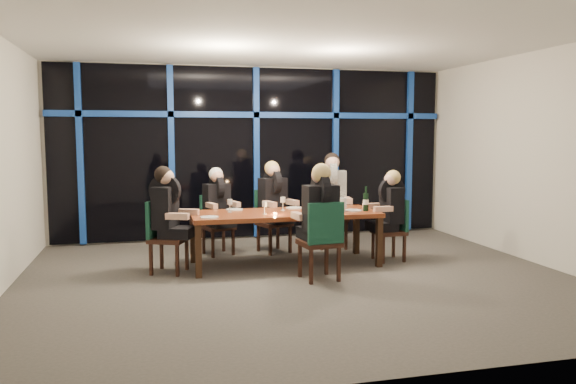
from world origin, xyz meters
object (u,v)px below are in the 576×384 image
dining_table (285,217)px  diner_end_right (390,202)px  chair_far_mid (271,217)px  chair_end_left (163,232)px  chair_far_right (331,211)px  diner_end_left (168,204)px  wine_bottle (366,201)px  chair_near_mid (322,237)px  chair_end_right (394,226)px  diner_near_mid (319,204)px  diner_far_left (218,198)px  chair_far_left (216,221)px  diner_far_right (332,186)px  diner_far_mid (274,193)px  water_pitcher (342,205)px

dining_table → diner_end_right: bearing=-4.2°
chair_far_mid → chair_end_left: bearing=-169.1°
chair_far_right → diner_end_left: (-2.64, -1.13, 0.34)m
wine_bottle → chair_near_mid: bearing=-138.7°
diner_end_left → diner_end_right: 3.13m
dining_table → chair_end_right: bearing=-3.9°
chair_far_right → chair_end_left: chair_far_right is taller
chair_near_mid → diner_near_mid: bearing=-90.0°
diner_far_left → diner_end_left: (-0.77, -0.96, 0.06)m
chair_far_left → diner_far_right: 1.94m
chair_near_mid → diner_end_left: diner_end_left is taller
dining_table → diner_far_mid: bearing=87.4°
chair_far_right → diner_far_left: (-1.87, -0.17, 0.28)m
diner_far_left → diner_far_mid: bearing=-20.2°
chair_end_left → diner_end_left: (0.08, -0.03, 0.38)m
dining_table → chair_end_left: (-1.67, -0.04, -0.14)m
diner_far_left → dining_table: bearing=-65.2°
chair_far_right → wine_bottle: wine_bottle is taller
chair_far_left → chair_far_mid: chair_far_mid is taller
chair_end_left → diner_end_right: bearing=-67.8°
diner_far_mid → diner_far_left: bearing=158.7°
diner_far_mid → diner_end_left: bearing=-169.6°
chair_end_left → wine_bottle: wine_bottle is taller
chair_far_left → dining_table: bearing=-66.6°
diner_end_left → chair_end_left: bearing=90.0°
diner_far_mid → chair_end_left: bearing=-171.5°
chair_near_mid → diner_far_mid: (-0.21, 1.83, 0.36)m
diner_far_left → chair_far_mid: bearing=-15.0°
chair_far_left → chair_near_mid: bearing=-78.6°
diner_far_mid → wine_bottle: diner_far_mid is taller
chair_far_mid → diner_near_mid: size_ratio=0.99×
chair_near_mid → diner_far_left: diner_far_left is taller
chair_end_left → diner_end_left: size_ratio=1.03×
chair_far_mid → chair_end_right: chair_far_mid is taller
dining_table → chair_end_left: bearing=-178.7°
diner_far_left → diner_far_mid: size_ratio=0.94×
chair_far_right → chair_end_right: bearing=-54.7°
diner_far_right → dining_table: bearing=-127.1°
diner_far_mid → diner_end_right: diner_far_mid is taller
diner_far_left → diner_end_right: size_ratio=1.01×
diner_near_mid → diner_far_right: bearing=-119.3°
chair_end_right → diner_end_left: 3.23m
chair_near_mid → diner_far_mid: 1.88m
chair_far_right → dining_table: bearing=-125.1°
chair_end_right → water_pitcher: (-0.82, -0.06, 0.35)m
chair_end_right → diner_end_right: bearing=-90.0°
diner_far_mid → diner_far_right: diner_far_right is taller
chair_end_left → diner_far_left: size_ratio=1.09×
chair_far_right → chair_end_right: (0.57, -1.17, -0.08)m
chair_end_left → diner_end_left: bearing=-90.0°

